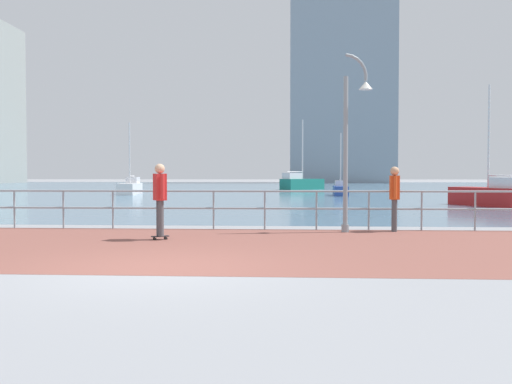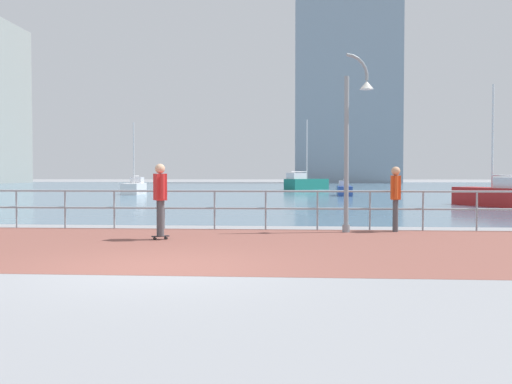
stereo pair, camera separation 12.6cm
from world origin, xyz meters
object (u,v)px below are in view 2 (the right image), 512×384
Objects in this scene: sailboat_blue at (305,183)px; lamppost at (353,134)px; bystander at (396,193)px; sailboat_teal at (494,195)px; sailboat_ivory at (344,190)px; skateboarder at (160,194)px; sailboat_yellow at (134,187)px.

lamppost is at bearing -89.43° from sailboat_blue.
sailboat_teal is at bearing 60.57° from bystander.
lamppost reaches higher than bystander.
sailboat_blue is at bearing 99.00° from sailboat_ivory.
sailboat_blue is (-1.53, 39.58, -0.35)m from bystander.
sailboat_ivory is (0.88, 24.43, -0.59)m from bystander.
lamppost is 39.83m from sailboat_blue.
skateboarder reaches higher than bystander.
sailboat_blue is (4.18, 41.75, -0.40)m from skateboarder.
skateboarder is 18.73m from sailboat_teal.
sailboat_teal is at bearing 57.05° from lamppost.
bystander is 24.45m from sailboat_ivory.
sailboat_ivory is (15.48, -1.68, -0.10)m from sailboat_yellow.
sailboat_ivory is 0.64× the size of sailboat_blue.
sailboat_teal reaches higher than sailboat_yellow.
skateboarder is 1.02× the size of bystander.
lamppost is 2.71× the size of bystander.
sailboat_teal is (6.69, 11.87, -0.46)m from bystander.
skateboarder is 0.40× the size of sailboat_ivory.
skateboarder is at bearing -159.16° from bystander.
lamppost reaches higher than sailboat_ivory.
bystander is at bearing -87.79° from sailboat_blue.
sailboat_yellow is 25.62m from sailboat_teal.
sailboat_yellow is at bearing 117.12° from lamppost.
sailboat_teal reaches higher than skateboarder.
sailboat_ivory is at bearing -81.00° from sailboat_blue.
bystander is at bearing -119.43° from sailboat_teal.
sailboat_blue is at bearing 84.29° from skateboarder.
bystander is (1.13, 0.20, -1.54)m from lamppost.
sailboat_blue reaches higher than skateboarder.
bystander is 39.61m from sailboat_blue.
sailboat_ivory is (6.58, 26.60, -0.63)m from skateboarder.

